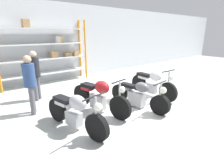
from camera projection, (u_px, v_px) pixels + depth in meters
ground_plane at (120, 109)px, 5.34m from camera, size 30.00×30.00×0.00m
back_wall at (57, 42)px, 8.30m from camera, size 30.00×0.08×3.60m
shelving_rack at (47, 50)px, 7.75m from camera, size 3.85×0.63×2.83m
motorcycle_silver at (75, 112)px, 4.07m from camera, size 0.73×2.02×1.02m
motorcycle_red at (99, 96)px, 5.03m from camera, size 0.69×2.17×1.08m
motorcycle_grey at (138, 95)px, 5.37m from camera, size 0.66×2.10×0.94m
motorcycle_white at (153, 83)px, 6.26m from camera, size 0.66×2.04×1.07m
person_browsing at (30, 81)px, 4.78m from camera, size 0.41×0.41×1.67m
person_near_rack at (35, 72)px, 5.80m from camera, size 0.45×0.45×1.68m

